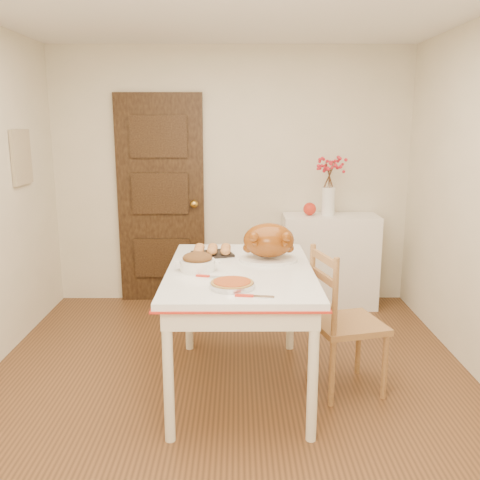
{
  "coord_description": "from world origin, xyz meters",
  "views": [
    {
      "loc": [
        0.06,
        -3.19,
        1.78
      ],
      "look_at": [
        0.07,
        0.17,
        1.03
      ],
      "focal_mm": 39.31,
      "sensor_mm": 36.0,
      "label": 1
    }
  ],
  "objects_px": {
    "kitchen_table": "(240,329)",
    "chair_oak": "(348,321)",
    "sideboard": "(329,261)",
    "turkey_platter": "(269,242)",
    "pumpkin_pie": "(232,283)"
  },
  "relations": [
    {
      "from": "kitchen_table",
      "to": "pumpkin_pie",
      "type": "distance_m",
      "value": 0.61
    },
    {
      "from": "kitchen_table",
      "to": "chair_oak",
      "type": "relative_size",
      "value": 1.44
    },
    {
      "from": "sideboard",
      "to": "kitchen_table",
      "type": "bearing_deg",
      "value": -118.09
    },
    {
      "from": "sideboard",
      "to": "kitchen_table",
      "type": "distance_m",
      "value": 1.88
    },
    {
      "from": "kitchen_table",
      "to": "chair_oak",
      "type": "distance_m",
      "value": 0.72
    },
    {
      "from": "turkey_platter",
      "to": "pumpkin_pie",
      "type": "height_order",
      "value": "turkey_platter"
    },
    {
      "from": "sideboard",
      "to": "kitchen_table",
      "type": "xyz_separation_m",
      "value": [
        -0.88,
        -1.66,
        -0.03
      ]
    },
    {
      "from": "chair_oak",
      "to": "turkey_platter",
      "type": "bearing_deg",
      "value": 52.59
    },
    {
      "from": "turkey_platter",
      "to": "pumpkin_pie",
      "type": "distance_m",
      "value": 0.67
    },
    {
      "from": "sideboard",
      "to": "turkey_platter",
      "type": "bearing_deg",
      "value": -115.2
    },
    {
      "from": "pumpkin_pie",
      "to": "turkey_platter",
      "type": "bearing_deg",
      "value": 68.08
    },
    {
      "from": "kitchen_table",
      "to": "pumpkin_pie",
      "type": "height_order",
      "value": "pumpkin_pie"
    },
    {
      "from": "kitchen_table",
      "to": "pumpkin_pie",
      "type": "bearing_deg",
      "value": -96.63
    },
    {
      "from": "kitchen_table",
      "to": "turkey_platter",
      "type": "height_order",
      "value": "turkey_platter"
    },
    {
      "from": "kitchen_table",
      "to": "turkey_platter",
      "type": "xyz_separation_m",
      "value": [
        0.2,
        0.2,
        0.55
      ]
    }
  ]
}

